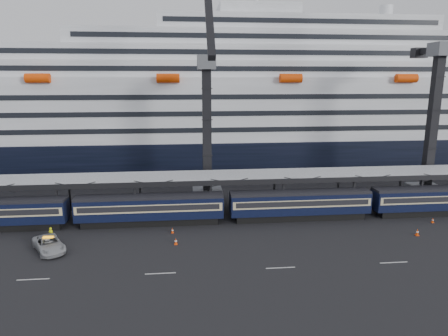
{
  "coord_description": "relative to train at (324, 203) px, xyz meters",
  "views": [
    {
      "loc": [
        -23.38,
        -40.34,
        18.59
      ],
      "look_at": [
        -18.33,
        10.0,
        7.34
      ],
      "focal_mm": 32.0,
      "sensor_mm": 36.0,
      "label": 1
    }
  ],
  "objects": [
    {
      "name": "crane_dark_mid",
      "position": [
        19.65,
        7.59,
        11.16
      ],
      "size": [
        4.5,
        18.24,
        39.64
      ],
      "color": "#51545A",
      "rests_on": "ground"
    },
    {
      "name": "train",
      "position": [
        0.0,
        0.0,
        0.0
      ],
      "size": [
        133.05,
        3.0,
        4.05
      ],
      "color": "black",
      "rests_on": "ground"
    },
    {
      "name": "traffic_cone_b",
      "position": [
        -19.97,
        -7.04,
        -1.81
      ],
      "size": [
        0.4,
        0.4,
        0.79
      ],
      "color": "#ED4107",
      "rests_on": "ground"
    },
    {
      "name": "worker",
      "position": [
        -34.53,
        -4.58,
        -1.35
      ],
      "size": [
        0.71,
        0.57,
        1.7
      ],
      "primitive_type": "imported",
      "rotation": [
        0.0,
        0.0,
        2.85
      ],
      "color": "#E7EF0C",
      "rests_on": "ground"
    },
    {
      "name": "traffic_cone_e",
      "position": [
        9.26,
        -7.25,
        -1.77
      ],
      "size": [
        0.43,
        0.43,
        0.86
      ],
      "color": "#ED4107",
      "rests_on": "ground"
    },
    {
      "name": "cruise_ship",
      "position": [
        3.57,
        35.99,
        10.14
      ],
      "size": [
        214.09,
        28.84,
        34.0
      ],
      "color": "black",
      "rests_on": "ground"
    },
    {
      "name": "traffic_cone_d",
      "position": [
        13.85,
        -3.24,
        -1.87
      ],
      "size": [
        0.34,
        0.34,
        0.68
      ],
      "color": "#ED4107",
      "rests_on": "ground"
    },
    {
      "name": "ground",
      "position": [
        4.65,
        -10.0,
        -2.2
      ],
      "size": [
        260.0,
        260.0,
        0.0
      ],
      "primitive_type": "plane",
      "color": "black",
      "rests_on": "ground"
    },
    {
      "name": "pickup_truck",
      "position": [
        -33.89,
        -7.45,
        -1.42
      ],
      "size": [
        5.09,
        6.13,
        1.55
      ],
      "primitive_type": "imported",
      "rotation": [
        0.0,
        0.0,
        0.54
      ],
      "color": "#9DA0A4",
      "rests_on": "ground"
    },
    {
      "name": "traffic_cone_c",
      "position": [
        -20.45,
        -3.45,
        -1.87
      ],
      "size": [
        0.34,
        0.34,
        0.67
      ],
      "color": "#ED4107",
      "rests_on": "ground"
    },
    {
      "name": "crane_dark_near",
      "position": [
        -15.35,
        8.59,
        9.73
      ],
      "size": [
        4.5,
        17.75,
        35.08
      ],
      "color": "#51545A",
      "rests_on": "ground"
    },
    {
      "name": "canopy",
      "position": [
        4.65,
        4.0,
        3.05
      ],
      "size": [
        130.0,
        6.25,
        5.53
      ],
      "color": "#93959B",
      "rests_on": "ground"
    }
  ]
}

